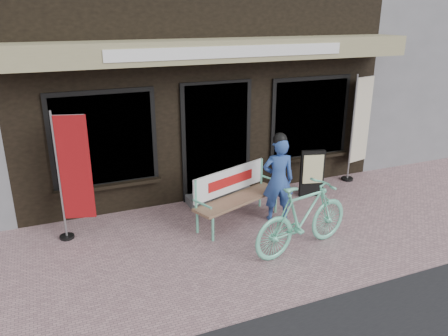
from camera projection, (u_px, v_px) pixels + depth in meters
name	position (u px, v px, depth m)	size (l,w,h in m)	color
ground	(265.00, 244.00, 6.66)	(70.00, 70.00, 0.00)	#A67F83
storefront	(168.00, 28.00, 9.97)	(7.00, 6.77, 6.00)	black
neighbor_right_near	(427.00, 31.00, 13.60)	(10.00, 7.00, 5.60)	slate
bench	(235.00, 191.00, 7.24)	(1.71, 0.98, 0.90)	#6CD4AE
person	(278.00, 178.00, 7.21)	(0.60, 0.47, 1.52)	#2B4A94
bicycle	(303.00, 217.00, 6.33)	(0.49, 1.75, 1.05)	#6CD4AE
nobori_red	(73.00, 175.00, 6.50)	(0.60, 0.28, 2.03)	gray
nobori_cream	(359.00, 126.00, 8.94)	(0.66, 0.29, 2.21)	gray
menu_stand	(312.00, 173.00, 8.26)	(0.46, 0.21, 0.91)	black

